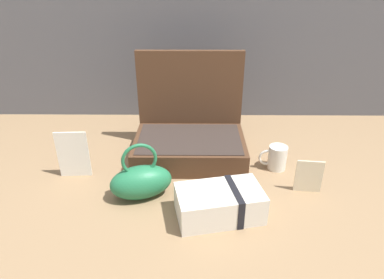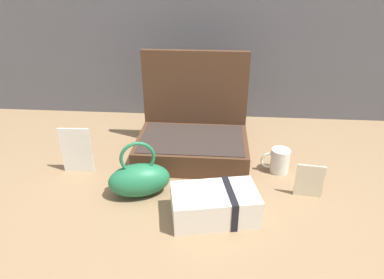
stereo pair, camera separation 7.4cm
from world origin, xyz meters
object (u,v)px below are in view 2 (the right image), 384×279
at_px(coffee_mug, 279,161).
at_px(poster_card_right, 309,181).
at_px(teal_pouch_handbag, 139,179).
at_px(cream_toiletry_bag, 216,204).
at_px(open_suitcase, 193,135).
at_px(info_card_left, 76,150).

height_order(coffee_mug, poster_card_right, poster_card_right).
xyz_separation_m(teal_pouch_handbag, poster_card_right, (0.56, 0.03, -0.00)).
bearing_deg(cream_toiletry_bag, teal_pouch_handbag, 159.55).
xyz_separation_m(open_suitcase, coffee_mug, (0.33, -0.11, -0.04)).
distance_m(open_suitcase, teal_pouch_handbag, 0.33).
bearing_deg(info_card_left, coffee_mug, 1.32).
bearing_deg(cream_toiletry_bag, poster_card_right, 23.02).
xyz_separation_m(coffee_mug, poster_card_right, (0.07, -0.15, 0.01)).
xyz_separation_m(open_suitcase, teal_pouch_handbag, (-0.15, -0.29, -0.03)).
relative_size(teal_pouch_handbag, cream_toiletry_bag, 0.81).
bearing_deg(open_suitcase, teal_pouch_handbag, -118.35).
height_order(open_suitcase, info_card_left, open_suitcase).
relative_size(teal_pouch_handbag, poster_card_right, 1.92).
xyz_separation_m(info_card_left, poster_card_right, (0.82, -0.09, -0.03)).
bearing_deg(teal_pouch_handbag, coffee_mug, 20.53).
relative_size(open_suitcase, teal_pouch_handbag, 1.88).
relative_size(open_suitcase, cream_toiletry_bag, 1.52).
bearing_deg(cream_toiletry_bag, info_card_left, 156.92).
bearing_deg(open_suitcase, poster_card_right, -32.11).
height_order(cream_toiletry_bag, info_card_left, info_card_left).
distance_m(open_suitcase, info_card_left, 0.44).
height_order(open_suitcase, teal_pouch_handbag, open_suitcase).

